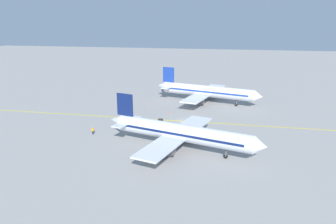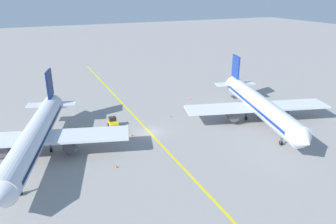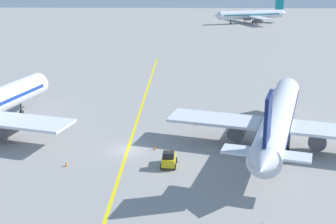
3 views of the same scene
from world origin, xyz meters
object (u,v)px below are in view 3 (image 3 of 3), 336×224
Objects in this scene: traffic_cone_near_nose at (196,123)px; traffic_cone_far_edge at (66,164)px; baggage_tug_white at (169,159)px; traffic_cone_by_wingtip at (155,148)px; airplane_adjacent_stand at (278,119)px; airplane_distant_taxiing at (252,15)px.

traffic_cone_near_nose is 1.00× the size of traffic_cone_far_edge.
baggage_tug_white is 5.62× the size of traffic_cone_by_wingtip.
airplane_adjacent_stand is at bearing 15.20° from traffic_cone_far_edge.
traffic_cone_near_nose is at bearing 76.09° from baggage_tug_white.
airplane_adjacent_stand is at bearing 5.69° from traffic_cone_by_wingtip.
airplane_distant_taxiing is at bearing 78.15° from baggage_tug_white.
traffic_cone_far_edge is (-10.09, -5.43, 0.00)m from traffic_cone_by_wingtip.
traffic_cone_far_edge is (-25.74, -6.99, -3.43)m from airplane_adjacent_stand.
traffic_cone_far_edge is at bearing -178.24° from baggage_tug_white.
airplane_adjacent_stand is 63.41× the size of traffic_cone_far_edge.
traffic_cone_near_nose is 1.00× the size of traffic_cone_by_wingtip.
airplane_distant_taxiing is 56.29× the size of traffic_cone_near_nose.
traffic_cone_by_wingtip is (-1.91, 5.06, -0.63)m from baggage_tug_white.
airplane_distant_taxiing is 136.86m from traffic_cone_by_wingtip.
traffic_cone_by_wingtip and traffic_cone_far_edge have the same top height.
baggage_tug_white is at bearing 1.76° from traffic_cone_far_edge.
airplane_distant_taxiing is 56.29× the size of traffic_cone_by_wingtip.
airplane_distant_taxiing reaches higher than traffic_cone_far_edge.
airplane_adjacent_stand is 63.41× the size of traffic_cone_near_nose.
airplane_adjacent_stand reaches higher than traffic_cone_by_wingtip.
traffic_cone_near_nose is (3.64, 14.70, -0.63)m from baggage_tug_white.
airplane_distant_taxiing is 144.69m from traffic_cone_far_edge.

